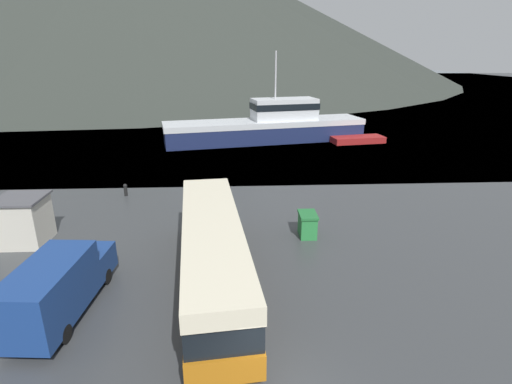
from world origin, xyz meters
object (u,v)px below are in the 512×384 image
(dock_kiosk, at_px, (24,220))
(small_boat, at_px, (357,139))
(delivery_van, at_px, (59,285))
(fishing_boat, at_px, (269,125))
(tour_bus, at_px, (213,251))
(storage_bin, at_px, (307,224))

(dock_kiosk, distance_m, small_boat, 36.04)
(small_boat, bearing_deg, dock_kiosk, -55.49)
(delivery_van, relative_size, small_boat, 1.01)
(delivery_van, height_order, small_boat, delivery_van)
(fishing_boat, relative_size, dock_kiosk, 9.01)
(dock_kiosk, bearing_deg, small_boat, 43.91)
(tour_bus, height_order, small_boat, tour_bus)
(delivery_van, bearing_deg, tour_bus, 20.77)
(tour_bus, bearing_deg, dock_kiosk, 148.71)
(delivery_van, relative_size, fishing_boat, 0.27)
(fishing_boat, height_order, dock_kiosk, fishing_boat)
(tour_bus, height_order, delivery_van, tour_bus)
(small_boat, bearing_deg, storage_bin, -31.74)
(fishing_boat, xyz_separation_m, dock_kiosk, (-15.55, -26.37, -0.54))
(tour_bus, relative_size, storage_bin, 8.58)
(dock_kiosk, xyz_separation_m, small_boat, (25.95, 24.98, -0.99))
(fishing_boat, height_order, storage_bin, fishing_boat)
(fishing_boat, xyz_separation_m, small_boat, (10.40, -1.39, -1.53))
(fishing_boat, bearing_deg, tour_bus, 159.02)
(fishing_boat, distance_m, small_boat, 10.60)
(tour_bus, distance_m, small_boat, 33.66)
(fishing_boat, distance_m, storage_bin, 26.30)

